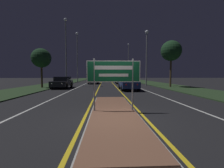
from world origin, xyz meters
TOP-DOWN VIEW (x-y plane):
  - ground_plane at (0.00, 0.00)m, footprint 160.00×160.00m
  - median_island at (0.00, 0.85)m, footprint 2.07×8.59m
  - verge_left at (-9.50, 20.00)m, footprint 5.00×100.00m
  - verge_right at (9.50, 20.00)m, footprint 5.00×100.00m
  - centre_line_yellow_left at (-1.23, 25.00)m, footprint 0.12×70.00m
  - centre_line_yellow_right at (1.23, 25.00)m, footprint 0.12×70.00m
  - lane_line_white_left at (-4.20, 25.00)m, footprint 0.12×70.00m
  - lane_line_white_right at (4.20, 25.00)m, footprint 0.12×70.00m
  - edge_line_white_left at (-7.20, 25.00)m, footprint 0.10×70.00m
  - edge_line_white_right at (7.20, 25.00)m, footprint 0.10×70.00m
  - highway_sign at (0.00, 0.85)m, footprint 2.43×0.07m
  - streetlight_left_near at (-6.36, 17.64)m, footprint 0.48×0.48m
  - streetlight_left_far at (-6.32, 26.90)m, footprint 0.56×0.56m
  - streetlight_right_near at (6.27, 17.85)m, footprint 0.56×0.56m
  - streetlight_right_far at (6.42, 37.34)m, footprint 0.50×0.50m
  - car_receding_0 at (2.31, 11.14)m, footprint 1.98×4.70m
  - car_receding_1 at (2.67, 24.01)m, footprint 1.88×4.49m
  - car_receding_2 at (6.04, 32.64)m, footprint 1.94×4.35m
  - car_receding_3 at (5.78, 42.33)m, footprint 1.85×4.07m
  - car_approaching_0 at (-5.93, 13.76)m, footprint 2.03×4.33m
  - car_approaching_1 at (-2.62, 23.65)m, footprint 1.93×4.68m
  - roadside_palm_left at (-8.69, 14.15)m, footprint 2.49×2.49m
  - roadside_palm_right at (8.71, 14.40)m, footprint 2.77×2.77m

SIDE VIEW (x-z plane):
  - ground_plane at x=0.00m, z-range 0.00..0.00m
  - centre_line_yellow_left at x=-1.23m, z-range 0.00..0.01m
  - centre_line_yellow_right at x=1.23m, z-range 0.00..0.01m
  - lane_line_white_left at x=-4.20m, z-range 0.00..0.01m
  - lane_line_white_right at x=4.20m, z-range 0.00..0.01m
  - edge_line_white_left at x=-7.20m, z-range 0.00..0.01m
  - edge_line_white_right at x=7.20m, z-range 0.00..0.01m
  - verge_left at x=-9.50m, z-range 0.00..0.08m
  - verge_right at x=9.50m, z-range 0.00..0.08m
  - median_island at x=0.00m, z-range -0.01..0.09m
  - car_receding_2 at x=6.04m, z-range 0.06..1.39m
  - car_receding_1 at x=2.67m, z-range 0.03..1.44m
  - car_approaching_1 at x=-2.62m, z-range 0.06..1.43m
  - car_approaching_0 at x=-5.93m, z-range 0.03..1.54m
  - car_receding_0 at x=2.31m, z-range 0.03..1.59m
  - car_receding_3 at x=5.78m, z-range 0.03..1.60m
  - highway_sign at x=0.00m, z-range 0.61..2.99m
  - roadside_palm_left at x=-8.69m, z-range 1.36..6.47m
  - roadside_palm_right at x=8.71m, z-range 1.84..8.19m
  - streetlight_right_near at x=6.27m, z-range 1.47..10.27m
  - streetlight_left_near at x=-6.36m, z-range 1.13..11.50m
  - streetlight_right_far at x=6.42m, z-range 1.23..11.95m
  - streetlight_left_far at x=-6.32m, z-range 1.62..12.46m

